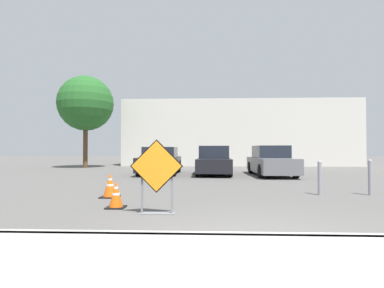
{
  "coord_description": "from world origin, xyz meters",
  "views": [
    {
      "loc": [
        -0.83,
        -4.13,
        1.28
      ],
      "look_at": [
        -1.38,
        9.15,
        1.54
      ],
      "focal_mm": 28.0,
      "sensor_mm": 36.0,
      "label": 1
    }
  ],
  "objects_px": {
    "traffic_cone_second": "(110,185)",
    "parked_car_second": "(214,161)",
    "bollard_second": "(370,176)",
    "parked_car_third": "(271,162)",
    "parked_car_nearest": "(160,161)",
    "bollard_nearest": "(320,177)",
    "traffic_cone_nearest": "(116,195)",
    "road_closed_sign": "(157,173)"
  },
  "relations": [
    {
      "from": "parked_car_nearest",
      "to": "road_closed_sign",
      "type": "bearing_deg",
      "value": 98.32
    },
    {
      "from": "road_closed_sign",
      "to": "parked_car_third",
      "type": "bearing_deg",
      "value": 65.11
    },
    {
      "from": "parked_car_nearest",
      "to": "traffic_cone_nearest",
      "type": "bearing_deg",
      "value": 92.72
    },
    {
      "from": "traffic_cone_nearest",
      "to": "parked_car_third",
      "type": "height_order",
      "value": "parked_car_third"
    },
    {
      "from": "traffic_cone_second",
      "to": "parked_car_third",
      "type": "distance_m",
      "value": 9.31
    },
    {
      "from": "traffic_cone_nearest",
      "to": "bollard_nearest",
      "type": "distance_m",
      "value": 5.65
    },
    {
      "from": "parked_car_nearest",
      "to": "bollard_second",
      "type": "relative_size",
      "value": 4.18
    },
    {
      "from": "traffic_cone_nearest",
      "to": "parked_car_third",
      "type": "bearing_deg",
      "value": 58.51
    },
    {
      "from": "bollard_nearest",
      "to": "bollard_second",
      "type": "height_order",
      "value": "bollard_second"
    },
    {
      "from": "traffic_cone_nearest",
      "to": "parked_car_second",
      "type": "distance_m",
      "value": 9.5
    },
    {
      "from": "bollard_second",
      "to": "parked_car_nearest",
      "type": "bearing_deg",
      "value": 134.5
    },
    {
      "from": "parked_car_second",
      "to": "parked_car_third",
      "type": "height_order",
      "value": "parked_car_third"
    },
    {
      "from": "bollard_nearest",
      "to": "bollard_second",
      "type": "distance_m",
      "value": 1.4
    },
    {
      "from": "parked_car_second",
      "to": "parked_car_third",
      "type": "relative_size",
      "value": 0.97
    },
    {
      "from": "road_closed_sign",
      "to": "parked_car_nearest",
      "type": "xyz_separation_m",
      "value": [
        -1.38,
        9.87,
        -0.15
      ]
    },
    {
      "from": "traffic_cone_nearest",
      "to": "traffic_cone_second",
      "type": "distance_m",
      "value": 1.56
    },
    {
      "from": "parked_car_third",
      "to": "parked_car_second",
      "type": "bearing_deg",
      "value": -11.25
    },
    {
      "from": "traffic_cone_nearest",
      "to": "parked_car_nearest",
      "type": "xyz_separation_m",
      "value": [
        -0.38,
        9.26,
        0.38
      ]
    },
    {
      "from": "bollard_nearest",
      "to": "parked_car_second",
      "type": "bearing_deg",
      "value": 111.5
    },
    {
      "from": "bollard_second",
      "to": "traffic_cone_second",
      "type": "bearing_deg",
      "value": -174.68
    },
    {
      "from": "bollard_second",
      "to": "road_closed_sign",
      "type": "bearing_deg",
      "value": -154.16
    },
    {
      "from": "road_closed_sign",
      "to": "bollard_nearest",
      "type": "relative_size",
      "value": 1.53
    },
    {
      "from": "road_closed_sign",
      "to": "parked_car_nearest",
      "type": "height_order",
      "value": "road_closed_sign"
    },
    {
      "from": "parked_car_nearest",
      "to": "bollard_second",
      "type": "height_order",
      "value": "parked_car_nearest"
    },
    {
      "from": "road_closed_sign",
      "to": "traffic_cone_second",
      "type": "bearing_deg",
      "value": 127.79
    },
    {
      "from": "traffic_cone_second",
      "to": "bollard_nearest",
      "type": "distance_m",
      "value": 5.87
    },
    {
      "from": "parked_car_second",
      "to": "bollard_nearest",
      "type": "height_order",
      "value": "parked_car_second"
    },
    {
      "from": "traffic_cone_nearest",
      "to": "parked_car_second",
      "type": "height_order",
      "value": "parked_car_second"
    },
    {
      "from": "road_closed_sign",
      "to": "bollard_second",
      "type": "height_order",
      "value": "road_closed_sign"
    },
    {
      "from": "bollard_second",
      "to": "parked_car_third",
      "type": "bearing_deg",
      "value": 101.61
    },
    {
      "from": "parked_car_third",
      "to": "bollard_second",
      "type": "distance_m",
      "value": 6.67
    },
    {
      "from": "traffic_cone_second",
      "to": "parked_car_second",
      "type": "height_order",
      "value": "parked_car_second"
    },
    {
      "from": "road_closed_sign",
      "to": "parked_car_second",
      "type": "xyz_separation_m",
      "value": [
        1.46,
        9.78,
        -0.14
      ]
    },
    {
      "from": "traffic_cone_second",
      "to": "bollard_nearest",
      "type": "relative_size",
      "value": 0.68
    },
    {
      "from": "road_closed_sign",
      "to": "traffic_cone_second",
      "type": "relative_size",
      "value": 2.26
    },
    {
      "from": "bollard_second",
      "to": "parked_car_second",
      "type": "bearing_deg",
      "value": 120.66
    },
    {
      "from": "parked_car_third",
      "to": "bollard_second",
      "type": "xyz_separation_m",
      "value": [
        1.34,
        -6.53,
        -0.15
      ]
    },
    {
      "from": "parked_car_nearest",
      "to": "bollard_nearest",
      "type": "bearing_deg",
      "value": 128.52
    },
    {
      "from": "traffic_cone_nearest",
      "to": "bollard_nearest",
      "type": "bearing_deg",
      "value": 22.01
    },
    {
      "from": "traffic_cone_second",
      "to": "parked_car_second",
      "type": "distance_m",
      "value": 8.31
    },
    {
      "from": "traffic_cone_nearest",
      "to": "parked_car_nearest",
      "type": "height_order",
      "value": "parked_car_nearest"
    },
    {
      "from": "traffic_cone_second",
      "to": "parked_car_nearest",
      "type": "bearing_deg",
      "value": 88.45
    }
  ]
}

